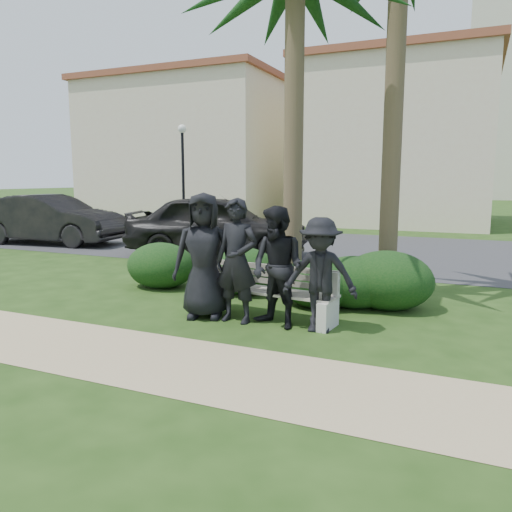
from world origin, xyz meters
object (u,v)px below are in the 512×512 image
(man_b, at_px, (237,261))
(man_d, at_px, (320,275))
(street_lamp, at_px, (183,157))
(man_c, at_px, (278,267))
(park_bench, at_px, (265,295))
(car_a, at_px, (218,225))
(car_b, at_px, (51,220))
(man_a, at_px, (204,256))

(man_b, distance_m, man_d, 1.24)
(street_lamp, relative_size, man_c, 2.53)
(street_lamp, xyz_separation_m, man_b, (8.37, -12.02, -2.05))
(street_lamp, bearing_deg, park_bench, -53.42)
(car_a, bearing_deg, car_b, 74.07)
(street_lamp, height_order, park_bench, street_lamp)
(car_b, bearing_deg, car_a, -97.16)
(man_d, bearing_deg, man_b, 174.43)
(street_lamp, bearing_deg, man_d, -51.31)
(street_lamp, distance_m, car_a, 8.65)
(man_c, bearing_deg, man_d, 22.78)
(street_lamp, height_order, man_c, street_lamp)
(car_a, bearing_deg, park_bench, -160.82)
(man_a, distance_m, car_a, 6.02)
(man_b, bearing_deg, man_c, 2.11)
(park_bench, xyz_separation_m, man_d, (0.94, -0.32, 0.44))
(man_c, bearing_deg, car_b, 170.81)
(man_b, relative_size, car_a, 0.37)
(man_b, bearing_deg, man_d, 3.55)
(park_bench, distance_m, man_d, 1.08)
(man_a, xyz_separation_m, man_b, (0.55, -0.02, -0.03))
(man_d, xyz_separation_m, car_a, (-4.44, 5.39, 0.04))
(park_bench, distance_m, man_b, 0.72)
(man_b, xyz_separation_m, man_d, (1.23, 0.03, -0.12))
(man_b, bearing_deg, car_b, 151.45)
(park_bench, bearing_deg, man_c, -39.94)
(man_a, xyz_separation_m, man_d, (1.78, 0.01, -0.15))
(man_c, xyz_separation_m, car_a, (-3.84, 5.42, -0.03))
(man_a, bearing_deg, man_d, -18.08)
(park_bench, height_order, man_d, man_d)
(car_b, bearing_deg, park_bench, -125.05)
(car_a, height_order, car_b, car_a)
(man_b, distance_m, man_c, 0.63)
(car_b, bearing_deg, man_b, -127.42)
(park_bench, bearing_deg, car_a, 130.52)
(car_a, bearing_deg, street_lamp, 22.61)
(car_b, bearing_deg, man_d, -124.23)
(man_a, distance_m, man_d, 1.79)
(street_lamp, xyz_separation_m, car_a, (5.16, -6.60, -2.12))
(park_bench, height_order, man_a, man_a)
(park_bench, xyz_separation_m, man_c, (0.34, -0.35, 0.50))
(car_a, bearing_deg, man_d, -155.97)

